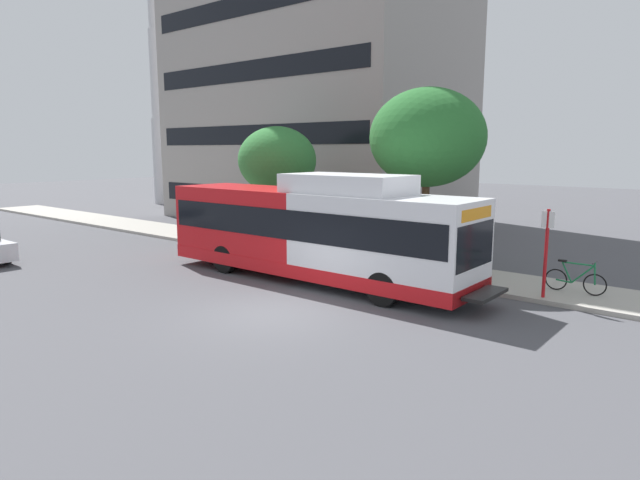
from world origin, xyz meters
name	(u,v)px	position (x,y,z in m)	size (l,w,h in m)	color
ground_plane	(117,272)	(0.00, 8.00, 0.00)	(120.00, 120.00, 0.00)	#4C4C51
sidewalk_curb	(287,250)	(7.00, 6.00, 0.07)	(3.00, 56.00, 0.14)	#A8A399
transit_bus	(314,231)	(3.60, 1.58, 1.70)	(2.58, 12.25, 3.65)	white
bus_stop_sign_pole	(546,247)	(5.81, -5.33, 1.65)	(0.10, 0.36, 2.60)	red
bicycle_parked	(575,279)	(6.94, -5.91, 0.56)	(0.52, 1.76, 1.02)	black
street_tree_near_stop	(427,138)	(7.76, -0.33, 4.84)	(4.22, 4.22, 6.51)	#4C3823
street_tree_mid_block	(277,160)	(7.83, 7.31, 3.94)	(3.57, 3.57, 5.33)	#4C3823
apartment_tower_backdrop	(316,22)	(17.05, 12.71, 12.25)	(11.36, 17.46, 24.50)	gray
lattice_comm_tower	(156,78)	(16.28, 28.78, 10.09)	(1.10, 1.10, 30.23)	#B7B7BC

